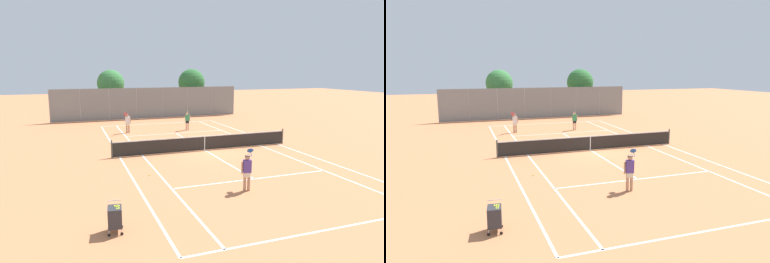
{
  "view_description": "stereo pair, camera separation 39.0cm",
  "coord_description": "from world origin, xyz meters",
  "views": [
    {
      "loc": [
        -8.16,
        -20.24,
        5.18
      ],
      "look_at": [
        -0.34,
        1.5,
        1.0
      ],
      "focal_mm": 32.0,
      "sensor_mm": 36.0,
      "label": 1
    },
    {
      "loc": [
        -7.79,
        -20.37,
        5.18
      ],
      "look_at": [
        -0.34,
        1.5,
        1.0
      ],
      "focal_mm": 32.0,
      "sensor_mm": 36.0,
      "label": 2
    }
  ],
  "objects": [
    {
      "name": "ground_plane",
      "position": [
        0.0,
        0.0,
        0.0
      ],
      "size": [
        120.0,
        120.0,
        0.0
      ],
      "primitive_type": "plane",
      "color": "#CC7A4C"
    },
    {
      "name": "court_line_markings",
      "position": [
        0.0,
        0.0,
        0.0
      ],
      "size": [
        11.1,
        23.9,
        0.01
      ],
      "color": "silver",
      "rests_on": "ground"
    },
    {
      "name": "tennis_net",
      "position": [
        0.0,
        0.0,
        0.51
      ],
      "size": [
        12.0,
        0.1,
        1.07
      ],
      "color": "#474C47",
      "rests_on": "ground"
    },
    {
      "name": "ball_cart",
      "position": [
        -7.0,
        -9.71,
        0.53
      ],
      "size": [
        0.56,
        0.68,
        0.96
      ],
      "color": "#2D2D33",
      "rests_on": "ground"
    },
    {
      "name": "player_near_side",
      "position": [
        -1.12,
        -7.69,
        0.93
      ],
      "size": [
        0.79,
        0.71,
        1.77
      ],
      "color": "tan",
      "rests_on": "ground"
    },
    {
      "name": "player_far_left",
      "position": [
        -3.7,
        7.9,
        0.93
      ],
      "size": [
        0.64,
        0.75,
        1.77
      ],
      "color": "tan",
      "rests_on": "ground"
    },
    {
      "name": "player_far_right",
      "position": [
        1.39,
        7.51,
        0.91
      ],
      "size": [
        0.45,
        0.48,
        1.6
      ],
      "color": "#D8A884",
      "rests_on": "ground"
    },
    {
      "name": "loose_tennis_ball_0",
      "position": [
        3.41,
        -0.08,
        0.03
      ],
      "size": [
        0.07,
        0.07,
        0.07
      ],
      "primitive_type": "sphere",
      "color": "#D1DB33",
      "rests_on": "ground"
    },
    {
      "name": "loose_tennis_ball_1",
      "position": [
        -4.64,
        -4.22,
        0.03
      ],
      "size": [
        0.07,
        0.07,
        0.07
      ],
      "primitive_type": "sphere",
      "color": "#D1DB33",
      "rests_on": "ground"
    },
    {
      "name": "loose_tennis_ball_2",
      "position": [
        0.17,
        -3.03,
        0.03
      ],
      "size": [
        0.07,
        0.07,
        0.07
      ],
      "primitive_type": "sphere",
      "color": "#D1DB33",
      "rests_on": "ground"
    },
    {
      "name": "back_fence",
      "position": [
        -0.0,
        15.89,
        1.66
      ],
      "size": [
        20.12,
        0.08,
        3.31
      ],
      "color": "gray",
      "rests_on": "ground"
    },
    {
      "name": "tree_behind_left",
      "position": [
        -3.72,
        18.98,
        3.58
      ],
      "size": [
        3.01,
        3.01,
        5.2
      ],
      "color": "brown",
      "rests_on": "ground"
    },
    {
      "name": "tree_behind_right",
      "position": [
        5.87,
        18.68,
        3.6
      ],
      "size": [
        3.18,
        3.18,
        5.28
      ],
      "color": "brown",
      "rests_on": "ground"
    }
  ]
}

